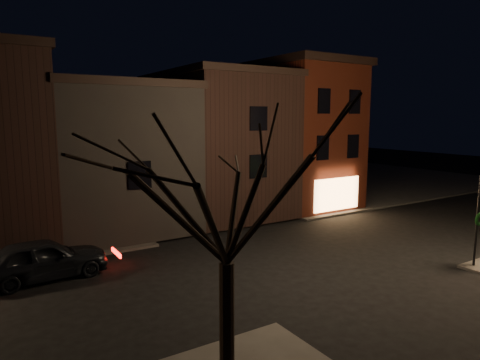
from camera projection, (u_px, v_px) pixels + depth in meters
ground at (297, 256)px, 20.47m from camera, size 120.00×120.00×0.00m
sidewalk_far_right at (320, 176)px, 47.75m from camera, size 30.00×30.00×0.12m
corner_building at (299, 133)px, 31.83m from camera, size 6.50×8.50×10.50m
row_building_a at (217, 143)px, 29.34m from camera, size 7.30×10.30×9.40m
row_building_b at (111, 155)px, 25.59m from camera, size 7.80×10.30×8.40m
bare_tree_left at (226, 170)px, 9.60m from camera, size 5.60×5.60×7.50m
parked_car_a at (43, 259)px, 17.49m from camera, size 5.11×2.27×1.71m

